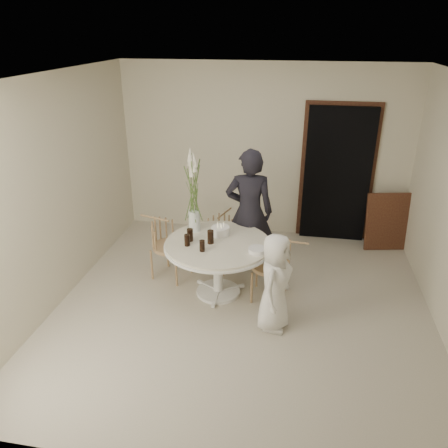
% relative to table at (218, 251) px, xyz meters
% --- Properties ---
extents(ground, '(4.50, 4.50, 0.00)m').
position_rel_table_xyz_m(ground, '(0.35, -0.25, -0.62)').
color(ground, beige).
rests_on(ground, ground).
extents(room_shell, '(4.50, 4.50, 4.50)m').
position_rel_table_xyz_m(room_shell, '(0.35, -0.25, 1.00)').
color(room_shell, silver).
rests_on(room_shell, ground).
extents(doorway, '(1.00, 0.10, 2.10)m').
position_rel_table_xyz_m(doorway, '(1.50, 1.94, 0.43)').
color(doorway, black).
rests_on(doorway, ground).
extents(door_trim, '(1.12, 0.03, 2.22)m').
position_rel_table_xyz_m(door_trim, '(1.50, 1.98, 0.49)').
color(door_trim, brown).
rests_on(door_trim, ground).
extents(table, '(1.33, 1.33, 0.73)m').
position_rel_table_xyz_m(table, '(0.00, 0.00, 0.00)').
color(table, white).
rests_on(table, ground).
extents(picture_frame, '(0.69, 0.32, 0.88)m').
position_rel_table_xyz_m(picture_frame, '(2.30, 1.70, -0.18)').
color(picture_frame, brown).
rests_on(picture_frame, ground).
extents(chair_far, '(0.51, 0.54, 0.78)m').
position_rel_table_xyz_m(chair_far, '(-0.10, 0.75, -0.11)').
color(chair_far, tan).
rests_on(chair_far, ground).
extents(chair_right, '(0.52, 0.48, 0.83)m').
position_rel_table_xyz_m(chair_right, '(0.76, 0.02, -0.08)').
color(chair_right, tan).
rests_on(chair_right, ground).
extents(chair_left, '(0.58, 0.56, 0.84)m').
position_rel_table_xyz_m(chair_left, '(-0.82, 0.34, -0.07)').
color(chair_left, tan).
rests_on(chair_left, ground).
extents(girl, '(0.68, 0.48, 1.75)m').
position_rel_table_xyz_m(girl, '(0.30, 0.66, 0.26)').
color(girl, black).
rests_on(girl, ground).
extents(boy, '(0.49, 0.63, 1.16)m').
position_rel_table_xyz_m(boy, '(0.74, -0.56, -0.04)').
color(boy, white).
rests_on(boy, ground).
extents(birthday_cake, '(0.23, 0.23, 0.16)m').
position_rel_table_xyz_m(birthday_cake, '(-0.01, 0.21, 0.17)').
color(birthday_cake, white).
rests_on(birthday_cake, table).
extents(cola_tumbler_a, '(0.08, 0.08, 0.16)m').
position_rel_table_xyz_m(cola_tumbler_a, '(-0.35, -0.02, 0.19)').
color(cola_tumbler_a, black).
rests_on(cola_tumbler_a, table).
extents(cola_tumbler_b, '(0.08, 0.08, 0.14)m').
position_rel_table_xyz_m(cola_tumbler_b, '(-0.14, -0.25, 0.18)').
color(cola_tumbler_b, black).
rests_on(cola_tumbler_b, table).
extents(cola_tumbler_c, '(0.08, 0.08, 0.14)m').
position_rel_table_xyz_m(cola_tumbler_c, '(-0.35, -0.15, 0.19)').
color(cola_tumbler_c, black).
rests_on(cola_tumbler_c, table).
extents(cola_tumbler_d, '(0.10, 0.10, 0.17)m').
position_rel_table_xyz_m(cola_tumbler_d, '(-0.08, -0.04, 0.20)').
color(cola_tumbler_d, black).
rests_on(cola_tumbler_d, table).
extents(plate_stack, '(0.28, 0.28, 0.05)m').
position_rel_table_xyz_m(plate_stack, '(0.50, -0.17, 0.14)').
color(plate_stack, white).
rests_on(plate_stack, table).
extents(flower_vase, '(0.15, 0.15, 1.10)m').
position_rel_table_xyz_m(flower_vase, '(-0.36, 0.28, 0.63)').
color(flower_vase, white).
rests_on(flower_vase, table).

